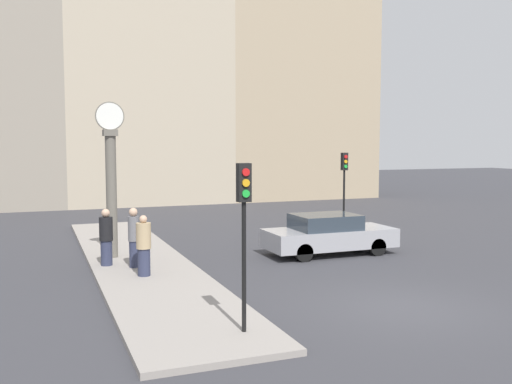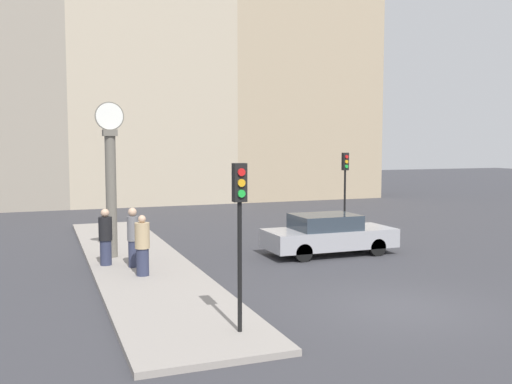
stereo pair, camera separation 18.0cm
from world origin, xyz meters
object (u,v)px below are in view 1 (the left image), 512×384
street_clock (111,182)px  pedestrian_grey_jacket (134,237)px  sedan_car (329,234)px  pedestrian_tan_coat (144,246)px  traffic_light_near (244,211)px  traffic_light_far (344,175)px  pedestrian_black_jacket (106,237)px

street_clock → pedestrian_grey_jacket: street_clock is taller
pedestrian_grey_jacket → street_clock: bearing=102.6°
sedan_car → pedestrian_tan_coat: bearing=-167.6°
sedan_car → pedestrian_grey_jacket: size_ratio=2.50×
traffic_light_near → traffic_light_far: size_ratio=0.97×
street_clock → pedestrian_black_jacket: bearing=-105.3°
street_clock → pedestrian_tan_coat: size_ratio=2.94×
traffic_light_near → pedestrian_tan_coat: (-1.00, 5.57, -1.58)m
street_clock → pedestrian_grey_jacket: size_ratio=2.80×
pedestrian_tan_coat → sedan_car: bearing=12.4°
traffic_light_near → traffic_light_far: (8.71, 11.15, -0.05)m
sedan_car → pedestrian_black_jacket: size_ratio=2.60×
traffic_light_near → pedestrian_black_jacket: (-1.83, 7.39, -1.56)m
sedan_car → pedestrian_tan_coat: 6.90m
pedestrian_grey_jacket → sedan_car: bearing=2.2°
traffic_light_near → pedestrian_black_jacket: traffic_light_near is taller
sedan_car → traffic_light_near: bearing=-129.1°
sedan_car → traffic_light_far: (2.97, 4.09, 1.80)m
sedan_car → pedestrian_grey_jacket: bearing=-177.8°
traffic_light_far → street_clock: bearing=-166.1°
sedan_car → street_clock: (-7.23, 1.56, 1.90)m
traffic_light_far → street_clock: (-10.20, -2.53, 0.11)m
pedestrian_tan_coat → pedestrian_grey_jacket: bearing=93.9°
street_clock → pedestrian_grey_jacket: 2.43m
sedan_car → traffic_light_far: bearing=54.0°
street_clock → pedestrian_black_jacket: (-0.34, -1.23, -1.61)m
traffic_light_far → pedestrian_tan_coat: (-9.71, -5.57, -1.52)m
traffic_light_near → pedestrian_black_jacket: 7.77m
traffic_light_far → pedestrian_black_jacket: size_ratio=1.99×
street_clock → pedestrian_tan_coat: street_clock is taller
street_clock → pedestrian_tan_coat: 3.49m
sedan_car → pedestrian_grey_jacket: 6.83m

